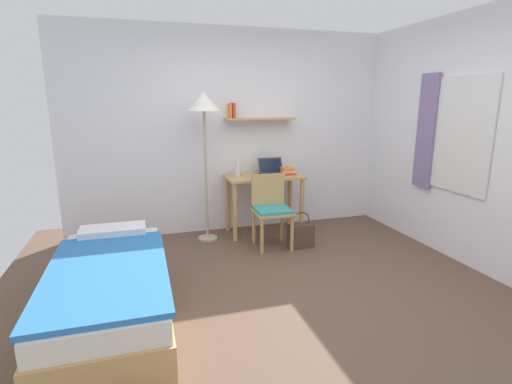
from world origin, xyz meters
TOP-DOWN VIEW (x-y plane):
  - ground_plane at (0.00, 0.00)m, footprint 5.28×5.28m
  - wall_back at (0.00, 2.02)m, footprint 4.40×0.27m
  - wall_right at (2.02, 0.03)m, footprint 0.10×4.40m
  - bed at (-1.53, 0.06)m, footprint 0.87×1.87m
  - desk at (0.27, 1.70)m, footprint 0.98×0.51m
  - desk_chair at (0.20, 1.22)m, footprint 0.44×0.43m
  - standing_lamp at (-0.49, 1.65)m, footprint 0.39×0.39m
  - laptop at (0.39, 1.77)m, footprint 0.33×0.23m
  - water_bottle at (-0.07, 1.76)m, footprint 0.07×0.07m
  - book_stack at (0.59, 1.71)m, footprint 0.21×0.23m
  - handbag at (0.52, 1.05)m, footprint 0.31×0.12m

SIDE VIEW (x-z plane):
  - ground_plane at x=0.00m, z-range 0.00..0.00m
  - handbag at x=0.52m, z-range -0.07..0.37m
  - bed at x=-1.53m, z-range -0.03..0.51m
  - desk_chair at x=0.20m, z-range 0.05..0.91m
  - desk at x=0.27m, z-range 0.22..0.99m
  - book_stack at x=0.59m, z-range 0.76..0.85m
  - laptop at x=0.39m, z-range 0.71..0.92m
  - water_bottle at x=-0.07m, z-range 0.76..0.97m
  - wall_back at x=0.00m, z-range 0.00..2.60m
  - wall_right at x=2.02m, z-range 0.00..2.60m
  - standing_lamp at x=-0.49m, z-range 0.69..2.50m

